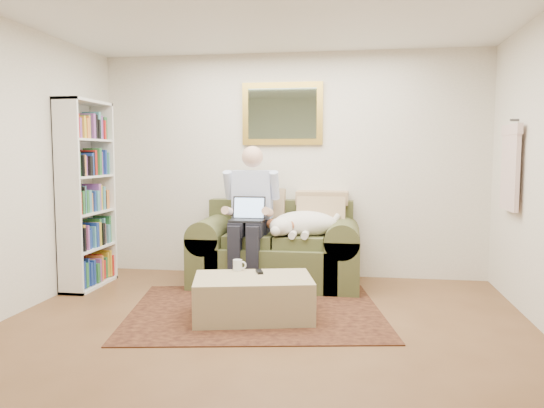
% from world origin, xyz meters
% --- Properties ---
extents(room_shell, '(4.51, 5.00, 2.61)m').
position_xyz_m(room_shell, '(0.00, 0.35, 1.30)').
color(room_shell, brown).
rests_on(room_shell, ground).
extents(rug, '(2.54, 2.18, 0.01)m').
position_xyz_m(rug, '(-0.14, 0.96, 0.01)').
color(rug, black).
rests_on(rug, room_shell).
extents(sofa, '(1.81, 0.92, 1.08)m').
position_xyz_m(sofa, '(-0.10, 2.01, 0.31)').
color(sofa, '#474425').
rests_on(sofa, room_shell).
extents(seated_man, '(0.60, 0.85, 1.52)m').
position_xyz_m(seated_man, '(-0.37, 1.84, 0.76)').
color(seated_man, '#8C99D8').
rests_on(seated_man, sofa).
extents(laptop, '(0.35, 0.28, 0.25)m').
position_xyz_m(laptop, '(-0.37, 1.77, 0.80)').
color(laptop, black).
rests_on(laptop, seated_man).
extents(sleeping_dog, '(0.74, 0.47, 0.28)m').
position_xyz_m(sleeping_dog, '(0.22, 1.92, 0.69)').
color(sleeping_dog, white).
rests_on(sleeping_dog, sofa).
extents(ottoman, '(1.13, 0.86, 0.37)m').
position_xyz_m(ottoman, '(-0.12, 0.75, 0.18)').
color(ottoman, tan).
rests_on(ottoman, room_shell).
extents(coffee_mug, '(0.08, 0.08, 0.10)m').
position_xyz_m(coffee_mug, '(-0.31, 0.99, 0.42)').
color(coffee_mug, white).
rests_on(coffee_mug, ottoman).
extents(tv_remote, '(0.10, 0.16, 0.02)m').
position_xyz_m(tv_remote, '(-0.10, 0.93, 0.38)').
color(tv_remote, black).
rests_on(tv_remote, ottoman).
extents(bookshelf, '(0.28, 0.80, 2.00)m').
position_xyz_m(bookshelf, '(-2.10, 1.60, 1.00)').
color(bookshelf, white).
rests_on(bookshelf, room_shell).
extents(wall_mirror, '(0.94, 0.04, 0.72)m').
position_xyz_m(wall_mirror, '(-0.10, 2.47, 1.90)').
color(wall_mirror, gold).
rests_on(wall_mirror, room_shell).
extents(hanging_shirt, '(0.06, 0.52, 0.90)m').
position_xyz_m(hanging_shirt, '(2.19, 1.60, 1.35)').
color(hanging_shirt, beige).
rests_on(hanging_shirt, room_shell).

